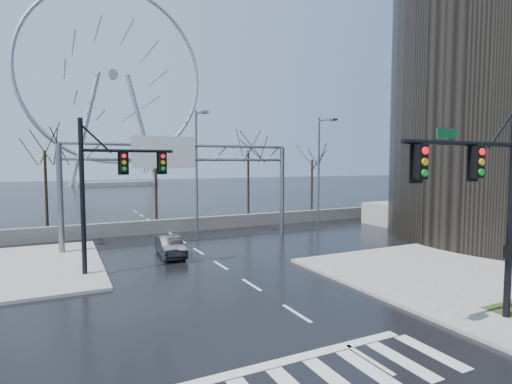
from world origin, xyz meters
TOP-DOWN VIEW (x-y plane):
  - ground at (0.00, 0.00)m, footprint 260.00×260.00m
  - sidewalk_right_ext at (10.00, 2.00)m, footprint 12.00×10.00m
  - sidewalk_far at (-11.00, 12.00)m, footprint 10.00×12.00m
  - barrier_wall at (0.00, 20.00)m, footprint 52.00×0.50m
  - signal_mast_near at (5.14, -4.04)m, footprint 5.52×0.41m
  - signal_mast_far at (-5.87, 8.96)m, footprint 4.72×0.41m
  - sign_gantry at (-0.38, 14.96)m, footprint 16.36×0.40m
  - streetlight_mid at (2.00, 18.16)m, footprint 0.50×2.55m
  - streetlight_right at (14.00, 18.16)m, footprint 0.50×2.55m
  - tree_left at (-9.00, 23.50)m, footprint 3.75×3.75m
  - tree_center at (0.00, 24.50)m, footprint 3.25×3.25m
  - tree_right at (9.00, 23.50)m, footprint 3.90×3.90m
  - tree_far_right at (17.00, 24.00)m, footprint 3.40×3.40m
  - ferris_wheel at (5.00, 95.00)m, footprint 45.00×6.00m
  - car at (-2.00, 11.44)m, footprint 1.49×3.86m

SIDE VIEW (x-z plane):
  - ground at x=0.00m, z-range 0.00..0.00m
  - sidewalk_right_ext at x=10.00m, z-range 0.00..0.15m
  - sidewalk_far at x=-11.00m, z-range 0.00..0.15m
  - barrier_wall at x=0.00m, z-range 0.00..1.10m
  - car at x=-2.00m, z-range 0.00..1.25m
  - signal_mast_far at x=-5.87m, z-range 0.83..8.83m
  - signal_mast_near at x=5.14m, z-range 0.87..8.87m
  - tree_center at x=0.00m, z-range 1.92..8.42m
  - sign_gantry at x=-0.38m, z-range 1.38..8.98m
  - tree_far_right at x=17.00m, z-range 2.01..8.81m
  - streetlight_mid at x=2.00m, z-range 0.89..10.89m
  - streetlight_right at x=14.00m, z-range 0.89..10.89m
  - tree_left at x=-9.00m, z-range 2.23..9.73m
  - tree_right at x=9.00m, z-range 2.32..10.12m
  - ferris_wheel at x=5.00m, z-range 0.68..51.59m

